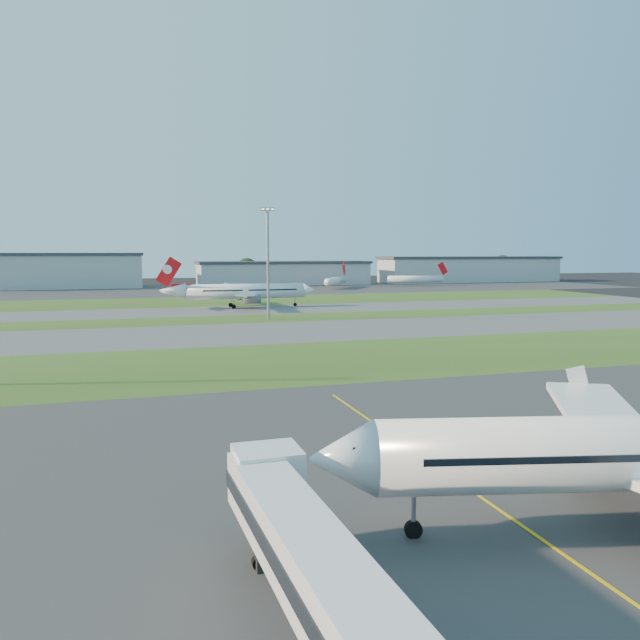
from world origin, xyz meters
name	(u,v)px	position (x,y,z in m)	size (l,w,h in m)	color
ground	(410,508)	(0.00, 0.00, 0.00)	(700.00, 700.00, 0.00)	black
apron_near	(410,508)	(0.00, 0.00, 0.01)	(300.00, 70.00, 0.01)	#333335
grass_strip_a	(250,364)	(0.00, 52.00, 0.01)	(300.00, 34.00, 0.01)	#344D19
taxiway_a	(218,334)	(0.00, 85.00, 0.01)	(300.00, 32.00, 0.01)	#515154
grass_strip_b	(203,320)	(0.00, 110.00, 0.01)	(300.00, 18.00, 0.01)	#344D19
taxiway_b	(193,312)	(0.00, 132.00, 0.01)	(300.00, 26.00, 0.01)	#515154
grass_strip_c	(182,302)	(0.00, 165.00, 0.01)	(300.00, 40.00, 0.01)	#344D19
apron_far	(170,291)	(0.00, 225.00, 0.01)	(400.00, 80.00, 0.01)	#333335
yellow_line	(482,499)	(5.00, 0.00, 0.00)	(0.25, 60.00, 0.02)	gold
jet_bridge	(341,608)	(-9.81, -15.24, 4.01)	(4.20, 26.90, 6.20)	silver
airliner_taxiing	(244,292)	(15.16, 139.97, 4.51)	(41.12, 34.92, 12.84)	white
mini_jet_near	(336,281)	(69.90, 221.03, 3.28)	(17.57, 24.59, 9.48)	white
mini_jet_far	(416,279)	(110.11, 226.03, 3.28)	(28.58, 6.38, 9.48)	white
light_mast_centre	(268,256)	(15.00, 108.00, 14.81)	(3.20, 0.70, 25.80)	gray
hangar_west	(57,271)	(-45.00, 255.00, 7.64)	(71.40, 23.00, 15.20)	#A7A9AF
hangar_east	(284,273)	(55.00, 255.00, 5.64)	(81.60, 23.00, 11.20)	#A7A9AF
hangar_far_east	(470,269)	(155.00, 255.00, 6.64)	(96.90, 23.00, 13.20)	#A7A9AF
tree_mid_west	(118,273)	(-20.00, 266.00, 5.84)	(9.90, 9.90, 10.80)	black
tree_mid_east	(247,270)	(40.00, 269.00, 6.81)	(11.55, 11.55, 12.60)	black
tree_east	(390,270)	(115.00, 267.00, 6.16)	(10.45, 10.45, 11.40)	black
tree_far_east	(502,266)	(185.00, 271.00, 7.46)	(12.65, 12.65, 13.80)	black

